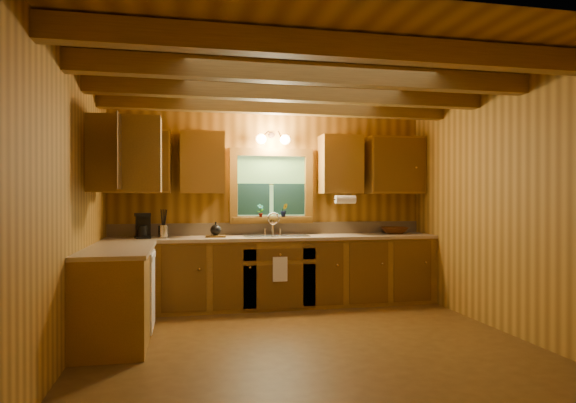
{
  "coord_description": "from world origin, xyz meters",
  "views": [
    {
      "loc": [
        -1.15,
        -4.66,
        1.39
      ],
      "look_at": [
        0.0,
        0.8,
        1.35
      ],
      "focal_mm": 30.94,
      "sensor_mm": 36.0,
      "label": 1
    }
  ],
  "objects_px": {
    "sink": "(275,239)",
    "wicker_basket": "(394,230)",
    "cutting_board": "(216,236)",
    "coffee_maker": "(143,226)"
  },
  "relations": [
    {
      "from": "sink",
      "to": "cutting_board",
      "type": "bearing_deg",
      "value": -178.12
    },
    {
      "from": "wicker_basket",
      "to": "cutting_board",
      "type": "bearing_deg",
      "value": -177.88
    },
    {
      "from": "sink",
      "to": "wicker_basket",
      "type": "xyz_separation_m",
      "value": [
        1.67,
        0.06,
        0.09
      ]
    },
    {
      "from": "sink",
      "to": "wicker_basket",
      "type": "relative_size",
      "value": 2.2
    },
    {
      "from": "coffee_maker",
      "to": "cutting_board",
      "type": "height_order",
      "value": "coffee_maker"
    },
    {
      "from": "sink",
      "to": "coffee_maker",
      "type": "distance_m",
      "value": 1.65
    },
    {
      "from": "wicker_basket",
      "to": "coffee_maker",
      "type": "bearing_deg",
      "value": -178.81
    },
    {
      "from": "cutting_board",
      "to": "wicker_basket",
      "type": "distance_m",
      "value": 2.43
    },
    {
      "from": "sink",
      "to": "cutting_board",
      "type": "distance_m",
      "value": 0.76
    },
    {
      "from": "coffee_maker",
      "to": "wicker_basket",
      "type": "distance_m",
      "value": 3.31
    }
  ]
}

